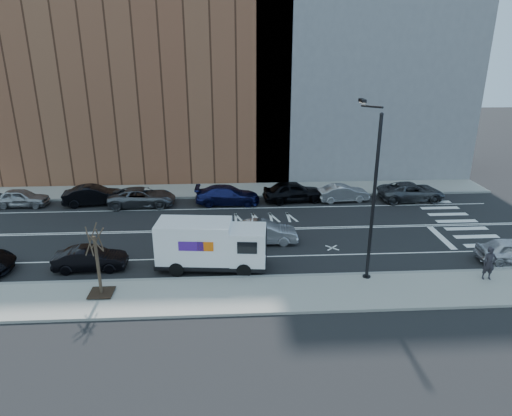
{
  "coord_description": "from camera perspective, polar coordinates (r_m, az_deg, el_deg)",
  "views": [
    {
      "loc": [
        -0.31,
        -29.13,
        12.23
      ],
      "look_at": [
        1.4,
        0.49,
        1.4
      ],
      "focal_mm": 32.0,
      "sensor_mm": 36.0,
      "label": 1
    }
  ],
  "objects": [
    {
      "name": "near_parked_rear_a",
      "position": [
        27.65,
        -20.01,
        -5.98
      ],
      "size": [
        4.06,
        1.54,
        1.32
      ],
      "primitive_type": "imported",
      "rotation": [
        0.0,
        0.0,
        1.6
      ],
      "color": "black",
      "rests_on": "ground"
    },
    {
      "name": "far_parked_b",
      "position": [
        38.43,
        -19.6,
        1.51
      ],
      "size": [
        4.86,
        2.26,
        1.54
      ],
      "primitive_type": "imported",
      "rotation": [
        0.0,
        0.0,
        1.71
      ],
      "color": "black",
      "rests_on": "ground"
    },
    {
      "name": "sidewalk_far",
      "position": [
        39.83,
        -2.7,
        2.26
      ],
      "size": [
        44.0,
        3.6,
        0.15
      ],
      "primitive_type": "cube",
      "color": "gray",
      "rests_on": "ground"
    },
    {
      "name": "crosswalk",
      "position": [
        35.55,
        24.27,
        -1.92
      ],
      "size": [
        3.0,
        14.0,
        0.01
      ],
      "primitive_type": null,
      "color": "white",
      "rests_on": "ground"
    },
    {
      "name": "far_parked_e",
      "position": [
        37.07,
        4.7,
        2.08
      ],
      "size": [
        5.08,
        2.52,
        1.67
      ],
      "primitive_type": "imported",
      "rotation": [
        0.0,
        0.0,
        1.69
      ],
      "color": "black",
      "rests_on": "ground"
    },
    {
      "name": "bldg_concrete",
      "position": [
        46.4,
        12.92,
        20.54
      ],
      "size": [
        20.0,
        10.0,
        26.0
      ],
      "primitive_type": "cube",
      "color": "slate",
      "rests_on": "ground"
    },
    {
      "name": "far_parked_d",
      "position": [
        36.46,
        -3.58,
        1.64
      ],
      "size": [
        5.16,
        2.22,
        1.48
      ],
      "primitive_type": "imported",
      "rotation": [
        0.0,
        0.0,
        1.54
      ],
      "color": "#161A4D",
      "rests_on": "ground"
    },
    {
      "name": "road_markings",
      "position": [
        31.59,
        -2.48,
        -2.73
      ],
      "size": [
        40.0,
        8.6,
        0.01
      ],
      "primitive_type": null,
      "color": "white",
      "rests_on": "ground"
    },
    {
      "name": "curb_far",
      "position": [
        38.12,
        -2.66,
        1.45
      ],
      "size": [
        44.0,
        0.25,
        0.17
      ],
      "primitive_type": "cube",
      "color": "gray",
      "rests_on": "ground"
    },
    {
      "name": "ground",
      "position": [
        31.59,
        -2.48,
        -2.74
      ],
      "size": [
        120.0,
        120.0,
        0.0
      ],
      "primitive_type": "plane",
      "color": "black",
      "rests_on": "ground"
    },
    {
      "name": "pedestrian",
      "position": [
        27.57,
        27.13,
        -6.17
      ],
      "size": [
        0.7,
        0.49,
        1.85
      ],
      "primitive_type": "imported",
      "rotation": [
        0.0,
        0.0,
        -0.07
      ],
      "color": "#262329",
      "rests_on": "sidewalk_near"
    },
    {
      "name": "bldg_brick",
      "position": [
        45.4,
        -13.73,
        17.96
      ],
      "size": [
        26.0,
        10.0,
        22.0
      ],
      "primitive_type": "cube",
      "color": "brown",
      "rests_on": "ground"
    },
    {
      "name": "far_parked_g",
      "position": [
        39.32,
        18.84,
        1.95
      ],
      "size": [
        5.34,
        2.55,
        1.47
      ],
      "primitive_type": "imported",
      "rotation": [
        0.0,
        0.0,
        1.59
      ],
      "color": "#424549",
      "rests_on": "ground"
    },
    {
      "name": "streetlight",
      "position": [
        24.46,
        14.26,
        2.42
      ],
      "size": [
        0.44,
        4.02,
        9.34
      ],
      "color": "black",
      "rests_on": "ground"
    },
    {
      "name": "far_parked_f",
      "position": [
        37.71,
        10.85,
        1.84
      ],
      "size": [
        4.22,
        1.82,
        1.35
      ],
      "primitive_type": "imported",
      "rotation": [
        0.0,
        0.0,
        1.67
      ],
      "color": "#A2A3A7",
      "rests_on": "ground"
    },
    {
      "name": "street_tree",
      "position": [
        24.3,
        -19.07,
        -7.47
      ],
      "size": [
        1.2,
        1.2,
        3.75
      ],
      "color": "black",
      "rests_on": "ground"
    },
    {
      "name": "far_parked_c",
      "position": [
        37.06,
        -14.06,
        1.35
      ],
      "size": [
        5.3,
        2.59,
        1.45
      ],
      "primitive_type": "imported",
      "rotation": [
        0.0,
        0.0,
        1.61
      ],
      "color": "#55575D",
      "rests_on": "ground"
    },
    {
      "name": "driving_sedan",
      "position": [
        29.32,
        0.94,
        -3.07
      ],
      "size": [
        4.35,
        1.52,
        1.43
      ],
      "primitive_type": "imported",
      "rotation": [
        0.0,
        0.0,
        1.57
      ],
      "color": "#BDBCC1",
      "rests_on": "ground"
    },
    {
      "name": "fedex_van",
      "position": [
        25.89,
        -5.72,
        -4.56
      ],
      "size": [
        6.39,
        2.72,
        2.84
      ],
      "rotation": [
        0.0,
        0.0,
        -0.1
      ],
      "color": "black",
      "rests_on": "ground"
    },
    {
      "name": "far_parked_a",
      "position": [
        40.31,
        -27.28,
        1.14
      ],
      "size": [
        4.15,
        1.74,
        1.4
      ],
      "primitive_type": "imported",
      "rotation": [
        0.0,
        0.0,
        1.55
      ],
      "color": "#999A9D",
      "rests_on": "ground"
    },
    {
      "name": "curb_near",
      "position": [
        25.24,
        -2.22,
        -8.72
      ],
      "size": [
        44.0,
        0.25,
        0.17
      ],
      "primitive_type": "cube",
      "color": "gray",
      "rests_on": "ground"
    },
    {
      "name": "sidewalk_near",
      "position": [
        23.69,
        -2.12,
        -10.83
      ],
      "size": [
        44.0,
        3.6,
        0.15
      ],
      "primitive_type": "cube",
      "color": "gray",
      "rests_on": "ground"
    }
  ]
}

